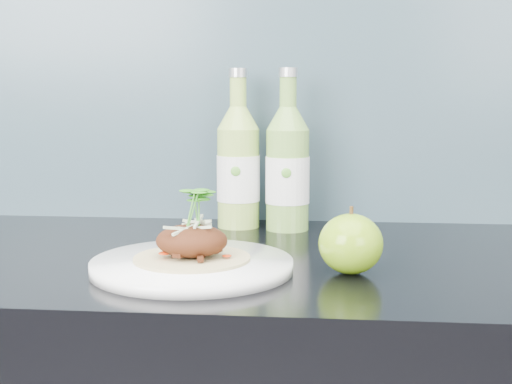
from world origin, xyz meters
TOP-DOWN VIEW (x-y plane):
  - subway_backsplash at (0.00, 1.99)m, footprint 4.00×0.02m
  - dinner_plate at (-0.10, 1.58)m, footprint 0.31×0.31m
  - pork_taco at (-0.10, 1.58)m, footprint 0.16×0.16m
  - green_apple at (0.11, 1.59)m, footprint 0.10×0.10m
  - cider_bottle_left at (-0.08, 1.91)m, footprint 0.10×0.10m
  - cider_bottle_right at (0.01, 1.89)m, footprint 0.10×0.10m

SIDE VIEW (x-z plane):
  - dinner_plate at x=-0.10m, z-range 0.90..0.92m
  - green_apple at x=0.11m, z-range 0.90..0.99m
  - pork_taco at x=-0.10m, z-range 0.89..0.99m
  - cider_bottle_left at x=-0.08m, z-range 0.87..1.15m
  - cider_bottle_right at x=0.01m, z-range 0.87..1.15m
  - subway_backsplash at x=0.00m, z-range 0.90..1.60m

